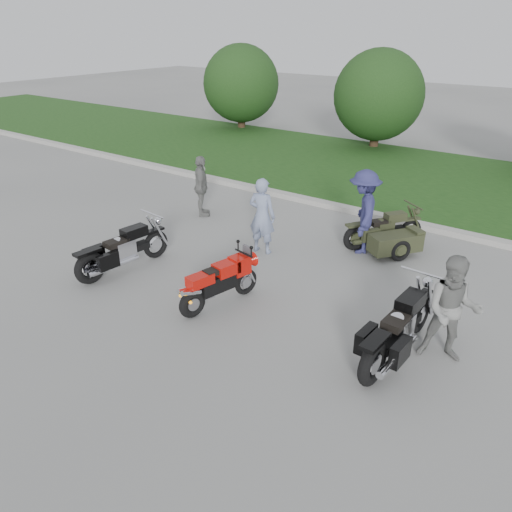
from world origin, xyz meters
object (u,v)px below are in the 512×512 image
Objects in this scene: cruiser_left at (120,252)px; person_back at (201,186)px; person_denim at (363,212)px; cruiser_sidecar at (389,237)px; person_stripe at (262,216)px; cruiser_right at (397,332)px; sportbike_red at (218,282)px; person_grey at (452,310)px.

cruiser_left is 3.72m from person_back.
cruiser_sidecar is at bearing 92.48° from person_denim.
person_denim reaches higher than person_stripe.
person_denim reaches higher than person_back.
cruiser_right is at bearing -156.05° from person_back.
sportbike_red is 4.94m from person_back.
person_grey is at bearing 18.93° from person_denim.
cruiser_sidecar is 1.17× the size of person_back.
person_grey is at bearing 153.58° from person_stripe.
person_back is (-2.74, 0.99, -0.06)m from person_stripe.
person_grey is at bearing -150.90° from person_back.
person_grey is (2.32, -3.29, 0.51)m from cruiser_sidecar.
person_back is at bearing 158.40° from cruiser_right.
person_stripe is (-2.41, -1.68, 0.51)m from cruiser_sidecar.
person_stripe reaches higher than cruiser_left.
person_stripe is 1.07× the size of person_back.
person_denim is at bearing 114.87° from person_grey.
cruiser_sidecar is at bearing 106.07° from person_grey.
cruiser_right is 1.40× the size of person_stripe.
person_back is (-0.89, 3.60, 0.37)m from cruiser_left.
person_stripe is at bearing -151.67° from person_back.
cruiser_left is 1.20× the size of person_denim.
cruiser_left is 5.95m from cruiser_right.
cruiser_right reaches higher than sportbike_red.
person_stripe is 2.91m from person_back.
person_denim is (-2.89, 2.99, 0.08)m from person_grey.
cruiser_right is at bearing 7.75° from person_denim.
cruiser_right is 1.27× the size of cruiser_sidecar.
cruiser_right is 1.49× the size of person_back.
cruiser_sidecar is (1.64, 4.17, -0.13)m from sportbike_red.
cruiser_left is 3.22m from person_stripe.
person_stripe is at bearing 60.46° from cruiser_left.
cruiser_sidecar is at bearing 80.75° from sportbike_red.
cruiser_right is 7.49m from person_back.
person_denim is 4.59m from person_back.
person_grey reaches higher than person_back.
person_denim reaches higher than cruiser_right.
sportbike_red is 3.34m from cruiser_right.
cruiser_sidecar is (-1.68, 3.77, -0.11)m from cruiser_right.
person_denim is at bearing -150.69° from person_stripe.
person_grey reaches higher than cruiser_sidecar.
person_back is at bearing -27.63° from person_stripe.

